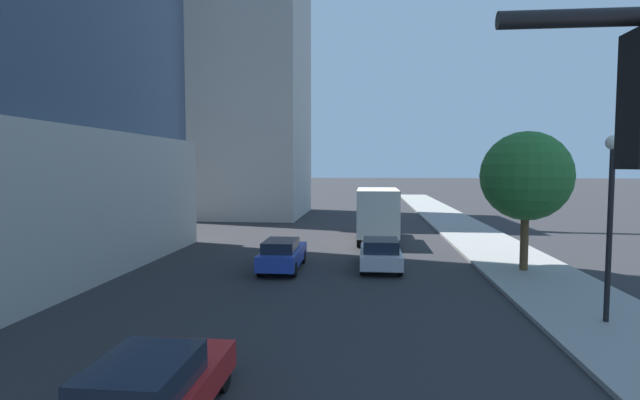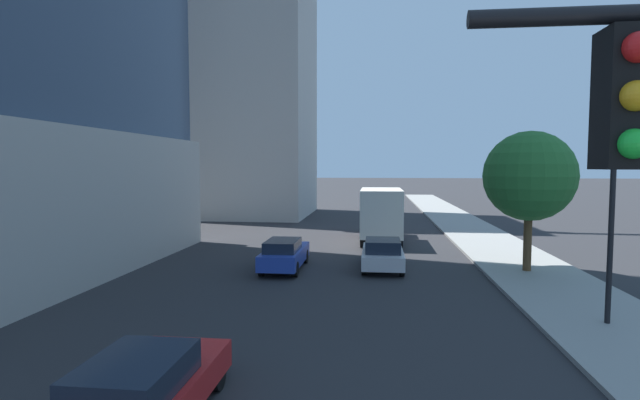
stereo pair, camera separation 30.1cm
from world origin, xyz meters
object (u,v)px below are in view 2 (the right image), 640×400
(street_tree, at_px, (529,176))
(box_truck, at_px, (381,213))
(construction_building, at_px, (246,20))
(car_silver, at_px, (383,254))
(car_blue, at_px, (284,254))
(street_lamp, at_px, (612,200))
(car_red, at_px, (144,390))

(street_tree, distance_m, box_truck, 10.85)
(construction_building, bearing_deg, car_silver, -61.85)
(street_tree, distance_m, car_blue, 11.62)
(street_tree, xyz_separation_m, car_silver, (-6.46, 0.21, -3.67))
(car_blue, height_order, box_truck, box_truck)
(street_lamp, height_order, car_blue, street_lamp)
(street_lamp, xyz_separation_m, street_tree, (-0.14, 7.36, 0.55))
(construction_building, bearing_deg, car_red, -77.61)
(car_red, distance_m, car_blue, 13.81)
(street_tree, bearing_deg, box_truck, 127.70)
(car_silver, height_order, car_red, car_silver)
(construction_building, distance_m, car_silver, 33.38)
(street_lamp, distance_m, car_red, 13.49)
(box_truck, bearing_deg, street_lamp, -67.24)
(car_red, relative_size, car_blue, 0.99)
(street_lamp, relative_size, box_truck, 0.77)
(car_red, xyz_separation_m, car_blue, (-0.00, 13.81, 0.03))
(construction_building, relative_size, car_blue, 9.75)
(street_lamp, distance_m, car_silver, 10.51)
(car_silver, height_order, car_blue, car_blue)
(construction_building, xyz_separation_m, box_truck, (13.14, -16.41, -17.25))
(car_red, bearing_deg, car_blue, 90.00)
(street_tree, bearing_deg, construction_building, 128.36)
(car_blue, relative_size, box_truck, 0.62)
(construction_building, relative_size, street_lamp, 7.81)
(street_tree, relative_size, car_blue, 1.39)
(construction_building, bearing_deg, street_tree, -51.64)
(street_tree, height_order, car_silver, street_tree)
(street_tree, xyz_separation_m, box_truck, (-6.46, 8.36, -2.51))
(construction_building, xyz_separation_m, street_tree, (19.60, -24.76, -14.74))
(car_silver, bearing_deg, street_lamp, -48.94)
(street_tree, height_order, car_blue, street_tree)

